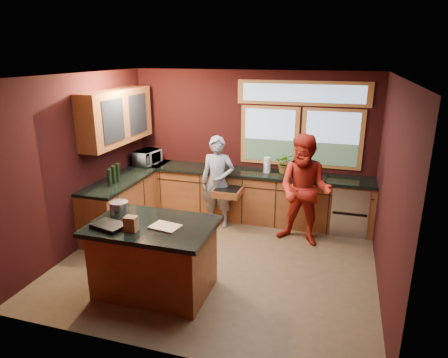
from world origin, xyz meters
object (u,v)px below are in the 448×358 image
at_px(island, 154,257).
at_px(cutting_board, 165,227).
at_px(person_red, 304,191).
at_px(stock_pot, 119,208).
at_px(person_grey, 218,182).

height_order(island, cutting_board, cutting_board).
bearing_deg(cutting_board, island, 165.96).
xyz_separation_m(island, person_red, (1.67, 1.96, 0.42)).
distance_m(cutting_board, stock_pot, 0.78).
bearing_deg(stock_pot, cutting_board, -14.93).
bearing_deg(person_red, person_grey, -177.06).
xyz_separation_m(person_grey, cutting_board, (0.06, -2.27, 0.14)).
xyz_separation_m(cutting_board, stock_pot, (-0.75, 0.20, 0.08)).
bearing_deg(person_grey, cutting_board, -93.86).
height_order(island, person_red, person_red).
bearing_deg(island, person_red, 49.53).
distance_m(person_grey, stock_pot, 2.20).
bearing_deg(person_red, island, -117.84).
bearing_deg(island, person_grey, 86.32).
height_order(person_red, stock_pot, person_red).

